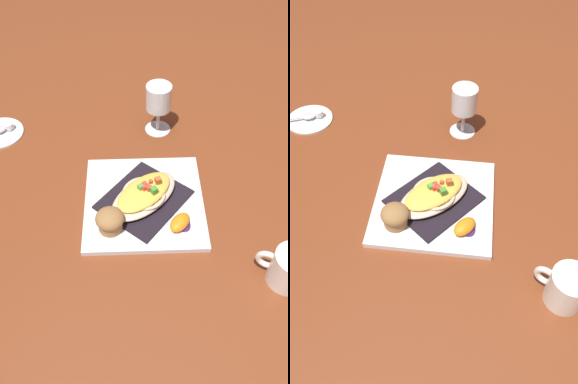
# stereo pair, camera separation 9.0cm
# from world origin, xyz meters

# --- Properties ---
(ground_plane) EXTENTS (2.60, 2.60, 0.00)m
(ground_plane) POSITION_xyz_m (0.00, 0.00, 0.00)
(ground_plane) COLOR brown
(square_plate) EXTENTS (0.32, 0.32, 0.01)m
(square_plate) POSITION_xyz_m (0.00, 0.00, 0.01)
(square_plate) COLOR white
(square_plate) RESTS_ON ground_plane
(folded_napkin) EXTENTS (0.23, 0.24, 0.01)m
(folded_napkin) POSITION_xyz_m (0.00, 0.00, 0.02)
(folded_napkin) COLOR black
(folded_napkin) RESTS_ON square_plate
(gratin_dish) EXTENTS (0.19, 0.21, 0.05)m
(gratin_dish) POSITION_xyz_m (0.00, 0.00, 0.04)
(gratin_dish) COLOR beige
(gratin_dish) RESTS_ON folded_napkin
(muffin) EXTENTS (0.06, 0.06, 0.05)m
(muffin) POSITION_xyz_m (-0.06, -0.09, 0.04)
(muffin) COLOR #9C6E41
(muffin) RESTS_ON square_plate
(orange_garnish) EXTENTS (0.06, 0.07, 0.03)m
(orange_garnish) POSITION_xyz_m (0.09, -0.06, 0.03)
(orange_garnish) COLOR #451E57
(orange_garnish) RESTS_ON square_plate
(coffee_mug) EXTENTS (0.11, 0.08, 0.08)m
(coffee_mug) POSITION_xyz_m (0.31, -0.15, 0.04)
(coffee_mug) COLOR white
(coffee_mug) RESTS_ON ground_plane
(stemmed_glass) EXTENTS (0.07, 0.07, 0.14)m
(stemmed_glass) POSITION_xyz_m (0.00, 0.27, 0.10)
(stemmed_glass) COLOR white
(stemmed_glass) RESTS_ON ground_plane
(creamer_saucer) EXTENTS (0.13, 0.13, 0.01)m
(creamer_saucer) POSITION_xyz_m (-0.44, 0.19, 0.00)
(creamer_saucer) COLOR white
(creamer_saucer) RESTS_ON ground_plane
(creamer_cup_0) EXTENTS (0.02, 0.02, 0.02)m
(creamer_cup_0) POSITION_xyz_m (-0.41, 0.21, 0.02)
(creamer_cup_0) COLOR white
(creamer_cup_0) RESTS_ON creamer_saucer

